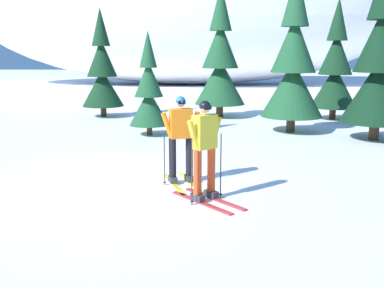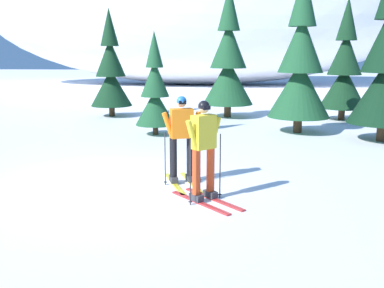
% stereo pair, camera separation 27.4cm
% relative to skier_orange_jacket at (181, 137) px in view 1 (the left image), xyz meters
% --- Properties ---
extents(ground_plane, '(120.00, 120.00, 0.00)m').
position_rel_skier_orange_jacket_xyz_m(ground_plane, '(-1.42, -0.29, -0.98)').
color(ground_plane, white).
extents(skier_orange_jacket, '(0.95, 1.68, 1.83)m').
position_rel_skier_orange_jacket_xyz_m(skier_orange_jacket, '(0.00, 0.00, 0.00)').
color(skier_orange_jacket, gold).
rests_on(skier_orange_jacket, ground).
extents(skier_yellow_jacket, '(1.39, 1.49, 1.86)m').
position_rel_skier_orange_jacket_xyz_m(skier_yellow_jacket, '(0.50, -1.11, 0.01)').
color(skier_yellow_jacket, red).
rests_on(skier_yellow_jacket, ground).
extents(pine_tree_far_left, '(1.73, 1.73, 4.48)m').
position_rel_skier_orange_jacket_xyz_m(pine_tree_far_left, '(-3.86, 9.79, 0.90)').
color(pine_tree_far_left, '#47301E').
rests_on(pine_tree_far_left, ground).
extents(pine_tree_left, '(1.30, 1.30, 3.37)m').
position_rel_skier_orange_jacket_xyz_m(pine_tree_left, '(-1.37, 5.54, 0.43)').
color(pine_tree_left, '#47301E').
rests_on(pine_tree_left, ground).
extents(pine_tree_center_left, '(2.09, 2.09, 5.41)m').
position_rel_skier_orange_jacket_xyz_m(pine_tree_center_left, '(1.05, 9.86, 1.29)').
color(pine_tree_center_left, '#47301E').
rests_on(pine_tree_center_left, ground).
extents(pine_tree_center_right, '(2.07, 2.07, 5.37)m').
position_rel_skier_orange_jacket_xyz_m(pine_tree_center_right, '(3.39, 6.29, 1.27)').
color(pine_tree_center_right, '#47301E').
rests_on(pine_tree_center_right, ground).
extents(pine_tree_right, '(1.85, 1.85, 4.79)m').
position_rel_skier_orange_jacket_xyz_m(pine_tree_right, '(5.63, 9.35, 1.03)').
color(pine_tree_right, '#47301E').
rests_on(pine_tree_right, ground).
extents(pine_tree_far_right, '(2.15, 2.15, 5.56)m').
position_rel_skier_orange_jacket_xyz_m(pine_tree_far_right, '(5.73, 4.92, 1.35)').
color(pine_tree_far_right, '#47301E').
rests_on(pine_tree_far_right, ground).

